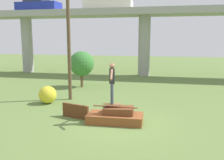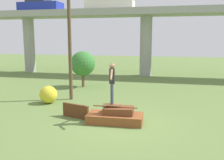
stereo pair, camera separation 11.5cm
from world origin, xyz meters
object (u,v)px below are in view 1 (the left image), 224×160
object	(u,v)px
car_on_overpass_mid	(38,5)
bush_yellow_flowering	(48,95)
skater	(112,80)
utility_pole	(69,33)
car_on_overpass_left	(108,4)
skateboard	(112,104)
tree_behind_left	(82,64)

from	to	relation	value
car_on_overpass_mid	bush_yellow_flowering	size ratio (longest dim) A/B	4.36
skater	bush_yellow_flowering	world-z (taller)	skater
skater	utility_pole	distance (m)	5.10
skater	car_on_overpass_left	xyz separation A→B (m)	(-3.39, 13.82, 4.95)
skateboard	utility_pole	distance (m)	5.58
skateboard	skater	xyz separation A→B (m)	(0.00, -0.00, 1.02)
skater	car_on_overpass_mid	bearing A→B (deg)	127.61
car_on_overpass_left	utility_pole	xyz separation A→B (m)	(0.18, -10.42, -2.93)
car_on_overpass_left	car_on_overpass_mid	size ratio (longest dim) A/B	1.08
car_on_overpass_mid	bush_yellow_flowering	bearing A→B (deg)	-60.65
tree_behind_left	skater	bearing A→B (deg)	-62.09
skateboard	bush_yellow_flowering	size ratio (longest dim) A/B	0.84
tree_behind_left	bush_yellow_flowering	size ratio (longest dim) A/B	2.72
bush_yellow_flowering	car_on_overpass_left	bearing A→B (deg)	86.56
skateboard	car_on_overpass_mid	world-z (taller)	car_on_overpass_mid
tree_behind_left	utility_pole	bearing A→B (deg)	-81.38
utility_pole	bush_yellow_flowering	size ratio (longest dim) A/B	7.70
skater	bush_yellow_flowering	xyz separation A→B (m)	(-4.08, 2.29, -1.32)
utility_pole	tree_behind_left	xyz separation A→B (m)	(-0.57, 3.73, -2.12)
bush_yellow_flowering	skater	bearing A→B (deg)	-29.27
car_on_overpass_left	utility_pole	world-z (taller)	car_on_overpass_left
car_on_overpass_left	tree_behind_left	size ratio (longest dim) A/B	1.74
car_on_overpass_left	bush_yellow_flowering	bearing A→B (deg)	-93.44
car_on_overpass_mid	utility_pole	world-z (taller)	car_on_overpass_mid
tree_behind_left	bush_yellow_flowering	world-z (taller)	tree_behind_left
skater	tree_behind_left	size ratio (longest dim) A/B	0.66
car_on_overpass_mid	tree_behind_left	distance (m)	10.43
car_on_overpass_mid	utility_pole	size ratio (longest dim) A/B	0.57
car_on_overpass_mid	tree_behind_left	xyz separation A→B (m)	(6.57, -6.30, -5.09)
car_on_overpass_left	car_on_overpass_mid	bearing A→B (deg)	-176.85
skater	car_on_overpass_mid	size ratio (longest dim) A/B	0.41
skateboard	skater	size ratio (longest dim) A/B	0.47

